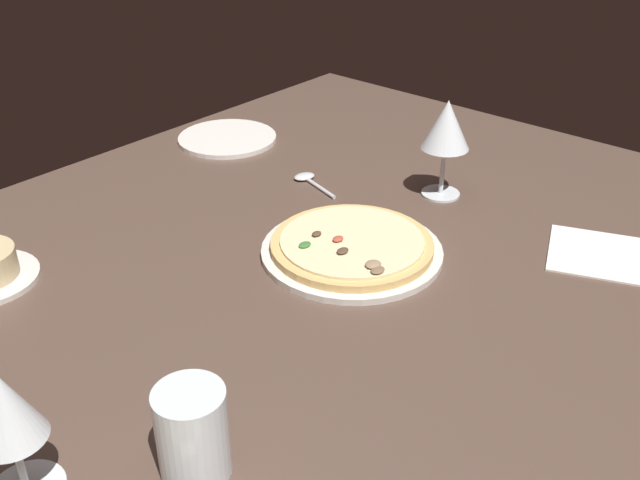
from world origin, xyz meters
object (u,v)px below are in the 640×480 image
at_px(paper_menu, 610,256).
at_px(wine_glass_far, 446,128).
at_px(spoon, 309,180).
at_px(side_plate, 227,138).
at_px(wine_glass_near, 5,412).
at_px(pizza_main, 352,247).
at_px(water_glass, 193,438).

bearing_deg(paper_menu, wine_glass_far, 65.80).
bearing_deg(spoon, wine_glass_far, -61.82).
relative_size(side_plate, paper_menu, 1.13).
height_order(wine_glass_far, wine_glass_near, wine_glass_far).
xyz_separation_m(pizza_main, water_glass, (-0.43, -0.15, 0.03)).
relative_size(side_plate, spoon, 1.75).
bearing_deg(pizza_main, wine_glass_near, -175.79).
bearing_deg(wine_glass_near, water_glass, -39.79).
xyz_separation_m(side_plate, paper_menu, (0.06, -0.77, -0.00)).
distance_m(wine_glass_far, paper_menu, 0.33).
distance_m(wine_glass_far, side_plate, 0.49).
bearing_deg(wine_glass_far, side_plate, 98.80).
height_order(pizza_main, wine_glass_far, wine_glass_far).
bearing_deg(water_glass, paper_menu, -12.63).
height_order(water_glass, paper_menu, water_glass).
bearing_deg(pizza_main, side_plate, 68.42).
xyz_separation_m(pizza_main, wine_glass_far, (0.26, 0.01, 0.11)).
distance_m(pizza_main, paper_menu, 0.39).
xyz_separation_m(water_glass, spoon, (0.58, 0.36, -0.04)).
relative_size(wine_glass_far, wine_glass_near, 1.16).
distance_m(wine_glass_far, spoon, 0.26).
bearing_deg(side_plate, spoon, -98.79).
distance_m(pizza_main, spoon, 0.26).
relative_size(wine_glass_far, water_glass, 1.70).
distance_m(water_glass, spoon, 0.69).
distance_m(wine_glass_far, water_glass, 0.71).
relative_size(pizza_main, water_glass, 2.71).
height_order(pizza_main, wine_glass_near, wine_glass_near).
height_order(paper_menu, spoon, spoon).
bearing_deg(wine_glass_far, water_glass, -167.36).
relative_size(water_glass, paper_menu, 0.57).
bearing_deg(spoon, side_plate, 81.21).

